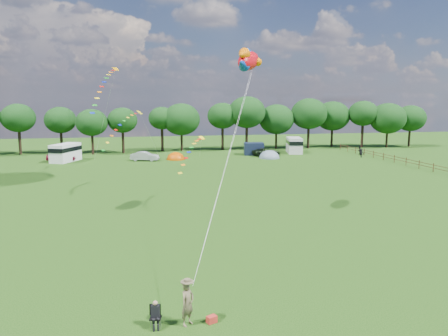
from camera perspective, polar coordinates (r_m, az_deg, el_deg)
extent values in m
plane|color=black|center=(29.33, 3.24, -10.13)|extent=(180.00, 180.00, 0.00)
cylinder|color=black|center=(85.11, -25.10, 3.03)|extent=(0.49, 0.49, 4.25)
ellipsoid|color=black|center=(84.84, -25.30, 5.93)|extent=(5.86, 5.86, 4.98)
cylinder|color=black|center=(84.41, -20.45, 3.15)|extent=(0.47, 0.47, 3.90)
ellipsoid|color=black|center=(84.14, -20.60, 5.89)|extent=(5.58, 5.58, 4.74)
cylinder|color=black|center=(80.73, -16.78, 2.97)|extent=(0.44, 0.44, 3.56)
ellipsoid|color=black|center=(80.45, -16.91, 5.71)|extent=(5.56, 5.56, 4.73)
cylinder|color=black|center=(81.38, -13.03, 3.30)|extent=(0.47, 0.47, 3.95)
ellipsoid|color=black|center=(81.11, -13.13, 6.10)|extent=(5.33, 5.33, 4.53)
cylinder|color=black|center=(83.30, -8.07, 3.70)|extent=(0.50, 0.50, 4.33)
ellipsoid|color=black|center=(83.04, -8.13, 6.46)|extent=(4.95, 4.95, 4.21)
cylinder|color=black|center=(83.20, -5.54, 3.39)|extent=(0.43, 0.43, 3.31)
ellipsoid|color=black|center=(82.90, -5.59, 6.34)|extent=(7.03, 7.03, 5.98)
cylinder|color=black|center=(84.60, -0.19, 3.87)|extent=(0.50, 0.50, 4.36)
ellipsoid|color=black|center=(84.34, -0.19, 6.84)|extent=(5.84, 5.84, 4.97)
cylinder|color=black|center=(84.79, 2.98, 3.94)|extent=(0.51, 0.51, 4.55)
ellipsoid|color=black|center=(84.51, 3.00, 7.29)|extent=(7.15, 7.15, 6.08)
cylinder|color=black|center=(87.30, 6.82, 3.59)|extent=(0.42, 0.42, 3.21)
ellipsoid|color=black|center=(87.02, 6.88, 6.34)|extent=(6.90, 6.90, 5.86)
cylinder|color=black|center=(88.92, 10.95, 3.89)|extent=(0.48, 0.48, 4.17)
ellipsoid|color=black|center=(88.65, 11.04, 6.97)|extent=(7.16, 7.16, 6.09)
cylinder|color=black|center=(93.14, 13.90, 3.86)|extent=(0.45, 0.45, 3.66)
ellipsoid|color=black|center=(92.88, 14.00, 6.61)|extent=(7.05, 7.05, 5.99)
cylinder|color=black|center=(93.38, 17.60, 4.02)|extent=(0.52, 0.52, 4.65)
ellipsoid|color=black|center=(93.14, 17.73, 6.81)|extent=(5.96, 5.96, 5.06)
cylinder|color=black|center=(94.73, 20.47, 3.49)|extent=(0.42, 0.42, 3.19)
ellipsoid|color=black|center=(94.46, 20.62, 6.09)|extent=(7.23, 7.23, 6.14)
cylinder|color=black|center=(98.02, 23.03, 3.61)|extent=(0.44, 0.44, 3.52)
ellipsoid|color=black|center=(97.78, 23.18, 5.99)|extent=(6.22, 6.22, 5.28)
cylinder|color=#472D19|center=(64.79, 25.67, 0.05)|extent=(0.12, 0.12, 1.20)
cylinder|color=#472D19|center=(63.57, 26.51, 0.16)|extent=(0.08, 3.00, 0.08)
cylinder|color=#472D19|center=(63.63, 26.48, -0.20)|extent=(0.08, 3.00, 0.08)
cylinder|color=#472D19|center=(67.17, 24.13, 0.44)|extent=(0.12, 0.12, 1.20)
cylinder|color=#472D19|center=(65.92, 24.91, 0.55)|extent=(0.08, 3.00, 0.08)
cylinder|color=#472D19|center=(65.98, 24.88, 0.20)|extent=(0.08, 3.00, 0.08)
cylinder|color=#472D19|center=(69.59, 22.69, 0.79)|extent=(0.12, 0.12, 1.20)
cylinder|color=#472D19|center=(68.33, 23.42, 0.91)|extent=(0.08, 3.00, 0.08)
cylinder|color=#472D19|center=(68.38, 23.40, 0.58)|extent=(0.08, 3.00, 0.08)
cylinder|color=#472D19|center=(72.06, 21.35, 1.13)|extent=(0.12, 0.12, 1.20)
cylinder|color=#472D19|center=(70.78, 22.03, 1.24)|extent=(0.08, 3.00, 0.08)
cylinder|color=#472D19|center=(70.83, 22.01, 0.92)|extent=(0.08, 3.00, 0.08)
cylinder|color=#472D19|center=(74.57, 20.10, 1.44)|extent=(0.12, 0.12, 1.20)
cylinder|color=#472D19|center=(73.27, 20.73, 1.56)|extent=(0.08, 3.00, 0.08)
cylinder|color=#472D19|center=(73.31, 20.72, 1.25)|extent=(0.08, 3.00, 0.08)
cylinder|color=#472D19|center=(77.11, 18.94, 1.73)|extent=(0.12, 0.12, 1.20)
cylinder|color=#472D19|center=(75.79, 19.52, 1.85)|extent=(0.08, 3.00, 0.08)
cylinder|color=#472D19|center=(75.84, 19.51, 1.55)|extent=(0.08, 3.00, 0.08)
cylinder|color=#472D19|center=(79.68, 17.84, 1.99)|extent=(0.12, 0.12, 1.20)
cylinder|color=#472D19|center=(78.35, 18.39, 2.12)|extent=(0.08, 3.00, 0.08)
cylinder|color=#472D19|center=(78.40, 18.38, 1.83)|extent=(0.08, 3.00, 0.08)
cylinder|color=#472D19|center=(82.29, 16.82, 2.25)|extent=(0.12, 0.12, 1.20)
cylinder|color=#472D19|center=(80.94, 17.33, 2.37)|extent=(0.08, 3.00, 0.08)
cylinder|color=#472D19|center=(80.99, 17.32, 2.09)|extent=(0.08, 3.00, 0.08)
cylinder|color=#472D19|center=(84.92, 15.86, 2.48)|extent=(0.12, 0.12, 1.20)
cylinder|color=#472D19|center=(83.56, 16.34, 2.61)|extent=(0.08, 3.00, 0.08)
cylinder|color=#472D19|center=(83.60, 16.33, 2.33)|extent=(0.08, 3.00, 0.08)
cylinder|color=#472D19|center=(87.57, 14.95, 2.70)|extent=(0.12, 0.12, 1.20)
cylinder|color=#472D19|center=(86.20, 15.41, 2.83)|extent=(0.08, 3.00, 0.08)
cylinder|color=#472D19|center=(86.25, 15.39, 2.56)|extent=(0.08, 3.00, 0.08)
imported|color=maroon|center=(73.40, -20.49, 1.43)|extent=(4.75, 2.35, 1.52)
imported|color=#9BA0A4|center=(70.31, -10.31, 1.52)|extent=(4.42, 2.64, 1.46)
imported|color=black|center=(75.69, 5.57, 2.09)|extent=(5.07, 2.53, 1.35)
cube|color=white|center=(72.72, -19.99, 1.90)|extent=(4.38, 6.07, 2.79)
cube|color=black|center=(72.66, -20.01, 2.34)|extent=(4.47, 6.20, 0.66)
cylinder|color=black|center=(71.35, -20.67, 0.93)|extent=(0.84, 0.58, 0.79)
cylinder|color=black|center=(74.33, -19.24, 1.30)|extent=(0.84, 0.58, 0.79)
cube|color=silver|center=(80.68, 9.15, 2.96)|extent=(3.62, 5.99, 2.79)
cube|color=black|center=(80.62, 9.16, 3.36)|extent=(3.70, 6.11, 0.66)
cylinder|color=black|center=(79.06, 9.29, 2.10)|extent=(0.83, 0.47, 0.79)
cylinder|color=black|center=(82.52, 8.98, 2.39)|extent=(0.83, 0.47, 0.79)
ellipsoid|color=#BF4600|center=(71.30, -6.32, 1.14)|extent=(2.84, 3.27, 2.33)
cylinder|color=#BF4600|center=(71.30, -6.32, 1.15)|extent=(2.98, 2.98, 0.08)
ellipsoid|color=slate|center=(72.87, 5.94, 1.31)|extent=(3.32, 3.81, 2.59)
cylinder|color=slate|center=(72.86, 5.94, 1.32)|extent=(3.48, 3.48, 0.08)
cube|color=black|center=(77.09, 3.92, 2.53)|extent=(3.84, 3.34, 2.12)
imported|color=brown|center=(19.52, -4.79, -17.24)|extent=(0.83, 0.81, 1.93)
cylinder|color=#99999E|center=(19.62, -9.51, -19.64)|extent=(0.02, 0.02, 0.43)
cylinder|color=#99999E|center=(19.64, -8.25, -19.59)|extent=(0.02, 0.02, 0.43)
cylinder|color=#99999E|center=(19.98, -9.56, -19.09)|extent=(0.02, 0.02, 0.43)
cylinder|color=#99999E|center=(20.00, -8.33, -19.03)|extent=(0.02, 0.02, 0.43)
cube|color=black|center=(19.71, -8.93, -18.79)|extent=(0.58, 0.56, 0.05)
cube|color=black|center=(19.79, -8.98, -17.80)|extent=(0.48, 0.16, 0.51)
cube|color=black|center=(19.61, -8.96, -17.97)|extent=(0.39, 0.30, 0.54)
sphere|color=tan|center=(19.43, -8.98, -17.02)|extent=(0.20, 0.20, 0.20)
cube|color=#B42920|center=(19.99, -1.61, -19.14)|extent=(0.51, 0.44, 0.30)
ellipsoid|color=red|center=(35.09, 3.21, 13.80)|extent=(3.09, 3.81, 2.11)
ellipsoid|color=yellow|center=(35.08, 3.21, 13.53)|extent=(1.92, 2.38, 1.15)
cone|color=#DD6400|center=(33.61, 2.39, 14.59)|extent=(1.47, 1.59, 1.11)
cone|color=#08369C|center=(33.55, 2.38, 13.47)|extent=(1.47, 1.59, 1.11)
cone|color=#08369C|center=(35.26, 3.27, 14.89)|extent=(1.21, 1.15, 0.94)
sphere|color=white|center=(36.42, 3.22, 13.93)|extent=(0.35, 0.35, 0.35)
sphere|color=black|center=(36.52, 3.18, 13.92)|extent=(0.18, 0.18, 0.18)
cube|color=#F79E00|center=(59.39, -13.98, 12.45)|extent=(0.87, 0.84, 0.41)
cube|color=red|center=(58.89, -14.26, 12.25)|extent=(0.64, 0.54, 0.11)
cube|color=orange|center=(58.39, -14.54, 12.01)|extent=(0.64, 0.54, 0.13)
cube|color=yellow|center=(57.89, -14.82, 11.69)|extent=(0.64, 0.54, 0.14)
cube|color=#198C1E|center=(57.39, -15.11, 11.28)|extent=(0.63, 0.54, 0.15)
cube|color=#0C1EB2|center=(56.89, -15.39, 10.79)|extent=(0.63, 0.53, 0.16)
cube|color=red|center=(56.39, -15.67, 10.20)|extent=(0.63, 0.53, 0.17)
cube|color=orange|center=(55.90, -15.96, 9.52)|extent=(0.62, 0.52, 0.18)
cube|color=yellow|center=(55.42, -16.24, 8.74)|extent=(0.62, 0.52, 0.19)
cube|color=#198C1E|center=(54.95, -16.53, 7.87)|extent=(0.62, 0.51, 0.19)
cube|color=#0C1EB2|center=(54.49, -16.81, 6.90)|extent=(0.61, 0.50, 0.20)
cube|color=yellow|center=(47.75, -10.96, 7.14)|extent=(0.70, 0.75, 0.37)
cube|color=red|center=(47.30, -11.44, 6.98)|extent=(0.42, 0.59, 0.10)
cube|color=orange|center=(46.85, -11.93, 6.76)|extent=(0.42, 0.58, 0.11)
cube|color=yellow|center=(46.42, -12.43, 6.45)|extent=(0.41, 0.58, 0.12)
cube|color=#198C1E|center=(45.99, -12.93, 6.03)|extent=(0.41, 0.58, 0.13)
cube|color=#0C1EB2|center=(45.57, -13.43, 5.50)|extent=(0.41, 0.58, 0.14)
cube|color=red|center=(45.16, -13.94, 4.85)|extent=(0.40, 0.58, 0.15)
cube|color=orange|center=(44.77, -14.45, 4.10)|extent=(0.40, 0.57, 0.16)
cube|color=yellow|center=(44.39, -14.97, 3.23)|extent=(0.39, 0.57, 0.17)
cube|color=#198C1E|center=(44.04, -15.49, 2.24)|extent=(0.39, 0.57, 0.17)
cube|color=yellow|center=(40.76, -2.92, 3.97)|extent=(0.67, 0.67, 0.32)
cube|color=red|center=(40.19, -3.24, 3.79)|extent=(0.47, 0.45, 0.09)
cube|color=orange|center=(39.62, -3.58, 3.55)|extent=(0.47, 0.45, 0.10)
cube|color=yellow|center=(39.06, -3.92, 3.19)|extent=(0.47, 0.45, 0.11)
cube|color=#198C1E|center=(38.52, -4.27, 2.70)|extent=(0.47, 0.45, 0.11)
cube|color=#0C1EB2|center=(37.98, -4.63, 2.08)|extent=(0.46, 0.44, 0.12)
cube|color=red|center=(37.47, -4.99, 1.31)|extent=(0.46, 0.44, 0.13)
cube|color=orange|center=(36.97, -5.37, 0.40)|extent=(0.46, 0.44, 0.14)
cube|color=yellow|center=(36.50, -5.75, -0.65)|extent=(0.45, 0.43, 0.14)
imported|color=black|center=(79.82, 17.27, 2.18)|extent=(0.90, 0.88, 1.60)
imported|color=black|center=(76.94, 17.49, 1.88)|extent=(0.96, 0.48, 1.47)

